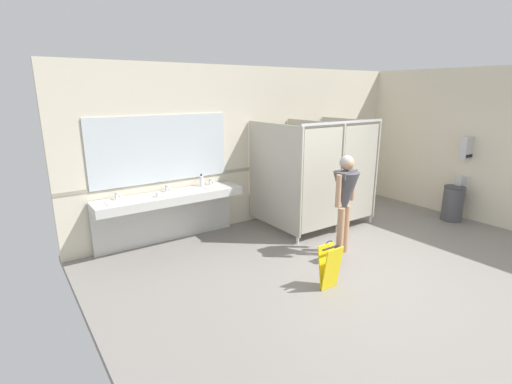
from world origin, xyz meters
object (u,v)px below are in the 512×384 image
(paper_cup, at_px, (158,194))
(wet_floor_sign, at_px, (330,267))
(paper_towel_dispenser_lower, at_px, (462,187))
(paper_towel_dispenser_upper, at_px, (468,147))
(handbag, at_px, (329,254))
(soap_dispenser, at_px, (201,181))
(person_standing, at_px, (345,193))
(trash_bin, at_px, (453,203))

(paper_cup, distance_m, wet_floor_sign, 2.89)
(wet_floor_sign, bearing_deg, paper_towel_dispenser_lower, 7.38)
(paper_towel_dispenser_lower, bearing_deg, paper_towel_dispenser_upper, -90.00)
(paper_towel_dispenser_lower, xyz_separation_m, wet_floor_sign, (-4.25, -0.55, -0.33))
(paper_towel_dispenser_upper, xyz_separation_m, wet_floor_sign, (-4.25, -0.54, -1.14))
(paper_towel_dispenser_upper, distance_m, handbag, 3.90)
(handbag, bearing_deg, soap_dispenser, 115.87)
(paper_towel_dispenser_upper, bearing_deg, person_standing, 177.52)
(handbag, distance_m, wet_floor_sign, 0.84)
(soap_dispenser, distance_m, paper_cup, 0.92)
(paper_towel_dispenser_lower, relative_size, wet_floor_sign, 0.78)
(paper_towel_dispenser_upper, xyz_separation_m, trash_bin, (-0.28, 0.00, -1.09))
(person_standing, bearing_deg, handbag, -166.10)
(person_standing, relative_size, soap_dispenser, 7.21)
(soap_dispenser, bearing_deg, person_standing, -54.97)
(person_standing, bearing_deg, trash_bin, -2.71)
(soap_dispenser, distance_m, wet_floor_sign, 2.83)
(paper_towel_dispenser_upper, height_order, wet_floor_sign, paper_towel_dispenser_upper)
(person_standing, height_order, soap_dispenser, person_standing)
(trash_bin, distance_m, handbag, 3.40)
(handbag, bearing_deg, trash_bin, -0.75)
(trash_bin, height_order, person_standing, person_standing)
(person_standing, xyz_separation_m, wet_floor_sign, (-0.97, -0.68, -0.69))
(trash_bin, bearing_deg, paper_towel_dispenser_upper, -0.09)
(paper_towel_dispenser_upper, height_order, paper_towel_dispenser_lower, paper_towel_dispenser_upper)
(handbag, height_order, paper_cup, paper_cup)
(trash_bin, relative_size, handbag, 2.05)
(handbag, xyz_separation_m, wet_floor_sign, (-0.58, -0.58, 0.19))
(trash_bin, xyz_separation_m, wet_floor_sign, (-3.97, -0.54, -0.04))
(person_standing, relative_size, handbag, 4.66)
(handbag, bearing_deg, paper_cup, 135.40)
(trash_bin, bearing_deg, wet_floor_sign, -172.31)
(paper_towel_dispenser_upper, distance_m, soap_dispenser, 5.21)
(trash_bin, height_order, soap_dispenser, soap_dispenser)
(paper_towel_dispenser_lower, distance_m, wet_floor_sign, 4.30)
(paper_towel_dispenser_upper, bearing_deg, soap_dispenser, 155.17)
(paper_towel_dispenser_lower, relative_size, paper_cup, 5.33)
(paper_towel_dispenser_upper, distance_m, paper_cup, 5.94)
(soap_dispenser, bearing_deg, paper_towel_dispenser_upper, -24.83)
(paper_towel_dispenser_lower, bearing_deg, soap_dispenser, 155.33)
(wet_floor_sign, bearing_deg, paper_cup, 118.47)
(handbag, relative_size, paper_cup, 3.91)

